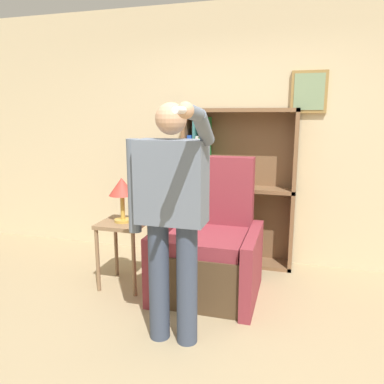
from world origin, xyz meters
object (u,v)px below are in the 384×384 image
(side_table, at_px, (124,234))
(armchair, at_px, (209,252))
(table_lamp, at_px, (122,189))
(bookcase, at_px, (226,190))
(person_standing, at_px, (171,209))

(side_table, bearing_deg, armchair, 7.33)
(table_lamp, bearing_deg, armchair, 7.33)
(side_table, xyz_separation_m, table_lamp, (0.00, 0.00, 0.43))
(armchair, relative_size, table_lamp, 2.96)
(armchair, bearing_deg, table_lamp, -172.67)
(bookcase, bearing_deg, table_lamp, -132.27)
(armchair, xyz_separation_m, person_standing, (-0.07, -0.84, 0.60))
(person_standing, bearing_deg, armchair, 85.18)
(bookcase, xyz_separation_m, side_table, (-0.81, -0.89, -0.30))
(side_table, bearing_deg, bookcase, 47.73)
(armchair, distance_m, side_table, 0.83)
(person_standing, distance_m, table_lamp, 1.05)
(person_standing, distance_m, side_table, 1.15)
(table_lamp, bearing_deg, bookcase, 47.73)
(armchair, distance_m, person_standing, 1.04)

